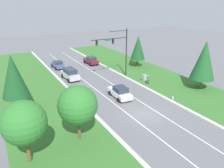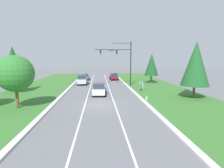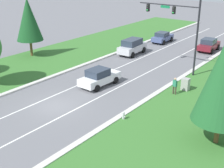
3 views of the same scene
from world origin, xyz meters
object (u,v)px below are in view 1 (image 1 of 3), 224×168
(utility_cabinet, at_px, (144,78))
(oak_far_left_tree, at_px, (24,123))
(traffic_signal_mast, at_px, (118,46))
(white_sedan, at_px, (120,92))
(silver_suv, at_px, (70,74))
(conifer_near_right_tree, at_px, (204,60))
(oak_near_left_tree, at_px, (78,105))
(conifer_mid_left_tree, at_px, (13,76))
(slate_blue_sedan, at_px, (58,64))
(conifer_far_right_tree, at_px, (138,48))
(pedestrian, at_px, (148,79))
(fire_hydrant, at_px, (173,98))
(burgundy_sedan, at_px, (91,60))

(utility_cabinet, bearing_deg, oak_far_left_tree, -151.25)
(oak_far_left_tree, bearing_deg, traffic_signal_mast, 41.17)
(white_sedan, bearing_deg, silver_suv, 110.67)
(oak_far_left_tree, bearing_deg, white_sedan, 29.31)
(conifer_near_right_tree, relative_size, oak_near_left_tree, 1.33)
(conifer_near_right_tree, bearing_deg, conifer_mid_left_tree, 167.15)
(traffic_signal_mast, xyz_separation_m, slate_blue_sedan, (-8.07, 11.33, -5.02))
(traffic_signal_mast, relative_size, oak_far_left_tree, 1.51)
(oak_near_left_tree, xyz_separation_m, conifer_mid_left_tree, (-4.62, 9.59, 0.90))
(conifer_far_right_tree, relative_size, conifer_mid_left_tree, 0.89)
(slate_blue_sedan, bearing_deg, conifer_mid_left_tree, -122.84)
(pedestrian, height_order, fire_hydrant, pedestrian)
(oak_near_left_tree, bearing_deg, conifer_near_right_tree, 8.86)
(traffic_signal_mast, relative_size, conifer_near_right_tree, 1.13)
(slate_blue_sedan, bearing_deg, traffic_signal_mast, -56.75)
(white_sedan, relative_size, oak_near_left_tree, 0.79)
(conifer_far_right_tree, bearing_deg, oak_far_left_tree, -142.22)
(slate_blue_sedan, xyz_separation_m, pedestrian, (10.70, -17.28, 0.12))
(oak_near_left_tree, distance_m, conifer_mid_left_tree, 10.68)
(pedestrian, height_order, oak_near_left_tree, oak_near_left_tree)
(conifer_far_right_tree, bearing_deg, white_sedan, -134.12)
(slate_blue_sedan, xyz_separation_m, utility_cabinet, (11.09, -15.75, -0.19))
(utility_cabinet, xyz_separation_m, oak_far_left_tree, (-21.65, -11.87, 3.33))
(traffic_signal_mast, height_order, slate_blue_sedan, traffic_signal_mast)
(slate_blue_sedan, bearing_deg, conifer_far_right_tree, -28.08)
(conifer_near_right_tree, xyz_separation_m, oak_near_left_tree, (-22.23, -3.46, -0.92))
(white_sedan, height_order, slate_blue_sedan, white_sedan)
(traffic_signal_mast, bearing_deg, white_sedan, -118.17)
(conifer_near_right_tree, bearing_deg, conifer_far_right_tree, 94.94)
(silver_suv, height_order, conifer_mid_left_tree, conifer_mid_left_tree)
(slate_blue_sedan, xyz_separation_m, conifer_near_right_tree, (16.78, -23.13, 4.01))
(white_sedan, relative_size, utility_cabinet, 3.71)
(burgundy_sedan, xyz_separation_m, conifer_mid_left_tree, (-17.58, -16.49, 3.92))
(pedestrian, distance_m, fire_hydrant, 7.02)
(traffic_signal_mast, distance_m, utility_cabinet, 7.47)
(conifer_mid_left_tree, bearing_deg, oak_far_left_tree, -92.66)
(burgundy_sedan, relative_size, oak_far_left_tree, 0.75)
(white_sedan, xyz_separation_m, fire_hydrant, (6.16, -4.54, -0.53))
(silver_suv, bearing_deg, burgundy_sedan, 42.05)
(silver_suv, distance_m, pedestrian, 14.09)
(slate_blue_sedan, relative_size, conifer_far_right_tree, 0.65)
(conifer_far_right_tree, bearing_deg, silver_suv, -177.33)
(pedestrian, bearing_deg, conifer_far_right_tree, -102.77)
(conifer_far_right_tree, bearing_deg, pedestrian, -115.77)
(traffic_signal_mast, bearing_deg, conifer_near_right_tree, -53.58)
(conifer_near_right_tree, xyz_separation_m, conifer_far_right_tree, (-1.35, 15.66, -0.61))
(fire_hydrant, bearing_deg, utility_cabinet, 81.14)
(oak_far_left_tree, xyz_separation_m, conifer_mid_left_tree, (0.49, 10.62, 0.85))
(white_sedan, distance_m, slate_blue_sedan, 20.00)
(burgundy_sedan, bearing_deg, oak_far_left_tree, -126.04)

